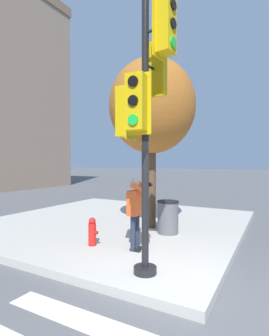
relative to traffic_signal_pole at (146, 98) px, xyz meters
name	(u,v)px	position (x,y,z in m)	size (l,w,h in m)	color
ground_plane	(181,298)	(-0.20, -0.72, -3.27)	(160.00, 160.00, 0.00)	#5B5B5E
sidewalk_corner	(115,223)	(3.30, 2.78, -3.19)	(8.00, 8.00, 0.16)	#BCB7AD
traffic_signal_pole	(146,98)	(0.00, 0.00, 0.00)	(1.13, 1.12, 4.92)	black
person_photographer	(136,207)	(1.03, 0.76, -2.14)	(0.50, 0.53, 1.61)	black
street_tree	(152,107)	(3.04, 1.29, 0.54)	(2.57, 2.57, 5.07)	brown
fire_hydrant	(92,232)	(0.80, 1.81, -2.78)	(0.18, 0.24, 0.67)	red
trash_bin	(168,217)	(2.66, 0.62, -2.65)	(0.60, 0.60, 0.91)	#5B5B60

